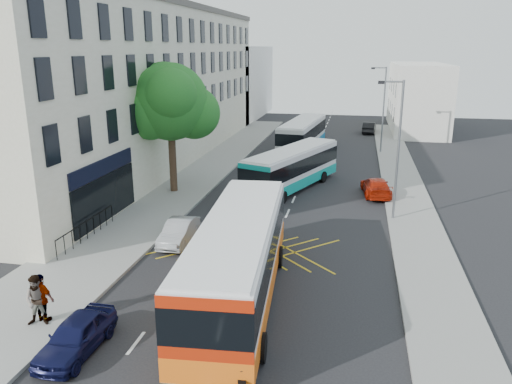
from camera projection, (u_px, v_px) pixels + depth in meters
The scene contains 21 objects.
ground at pixel (245, 309), 19.50m from camera, with size 120.00×120.00×0.00m, color black.
pavement_left at pixel (174, 191), 35.22m from camera, with size 5.00×70.00×0.15m, color gray.
pavement_right at pixel (409, 205), 32.17m from camera, with size 3.00×70.00×0.15m, color gray.
terrace_main at pixel (149, 85), 43.34m from camera, with size 8.30×45.00×13.50m.
terrace_far at pixel (234, 82), 72.55m from camera, with size 8.00×20.00×10.00m, color silver.
building_right at pixel (417, 97), 61.47m from camera, with size 6.00×18.00×8.00m, color silver.
street_tree at pixel (170, 103), 33.46m from camera, with size 6.30×5.70×8.80m.
lamp_near at pixel (397, 143), 28.33m from camera, with size 1.45×0.15×8.00m.
lamp_far at pixel (383, 105), 47.15m from camera, with size 1.45×0.15×8.00m.
railings at pixel (87, 229), 26.14m from camera, with size 0.08×5.60×1.14m, color black, non-canonical shape.
bus_near at pixel (238, 258), 19.82m from camera, with size 3.76×12.35×3.42m.
bus_mid at pixel (292, 168), 35.75m from camera, with size 5.92×10.61×2.93m.
bus_far at pixel (302, 135), 48.57m from camera, with size 3.70×11.28×3.11m.
motorbike at pixel (242, 373), 14.41m from camera, with size 0.72×1.90×1.72m.
parked_car_blue at pixel (76, 336), 16.63m from camera, with size 1.45×3.60×1.23m, color #0D0F34.
parked_car_silver at pixel (179, 232), 26.01m from camera, with size 1.29×3.69×1.21m, color #9DA0A4.
red_hatchback at pixel (376, 187), 34.37m from camera, with size 1.75×4.31×1.25m, color #AA1C07.
distant_car_grey at pixel (300, 125), 61.20m from camera, with size 2.43×5.28×1.47m, color #393D40.
distant_car_dark at pixel (369, 127), 59.61m from camera, with size 1.39×3.98×1.31m, color black.
pedestrian_near at pixel (38, 300), 17.92m from camera, with size 0.94×0.73×1.93m, color gray.
pedestrian_far at pixel (42, 298), 18.15m from camera, with size 1.10×0.46×1.87m, color gray.
Camera 1 is at (3.89, -17.01, 9.86)m, focal length 35.00 mm.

